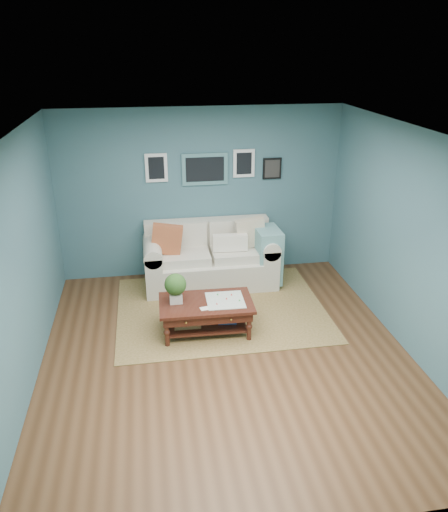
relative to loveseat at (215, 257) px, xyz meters
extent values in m
plane|color=brown|center=(-0.16, -2.03, -0.44)|extent=(5.00, 5.00, 0.00)
plane|color=white|center=(-0.16, -2.03, 2.26)|extent=(5.00, 5.00, 0.00)
cube|color=#3D616D|center=(-0.16, 0.47, 0.91)|extent=(4.50, 0.02, 2.70)
cube|color=#3D616D|center=(-0.16, -4.53, 0.91)|extent=(4.50, 0.02, 2.70)
cube|color=#3D616D|center=(-2.41, -2.03, 0.91)|extent=(0.02, 5.00, 2.70)
cube|color=#3D616D|center=(2.09, -2.03, 0.91)|extent=(0.02, 5.00, 2.70)
cube|color=slate|center=(-0.09, 0.45, 1.31)|extent=(0.72, 0.03, 0.50)
cube|color=black|center=(-0.09, 0.43, 1.31)|extent=(0.60, 0.01, 0.38)
cube|color=white|center=(-0.84, 0.45, 1.36)|extent=(0.34, 0.03, 0.44)
cube|color=white|center=(0.53, 0.45, 1.38)|extent=(0.34, 0.03, 0.44)
cube|color=black|center=(0.99, 0.45, 1.28)|extent=(0.30, 0.03, 0.34)
cube|color=brown|center=(-0.05, -0.89, -0.43)|extent=(2.96, 2.37, 0.01)
cube|color=beige|center=(-0.09, -0.04, -0.21)|extent=(1.52, 0.94, 0.45)
cube|color=beige|center=(-0.09, 0.33, 0.27)|extent=(2.00, 0.24, 0.51)
cube|color=beige|center=(-0.98, -0.04, -0.11)|extent=(0.26, 0.94, 0.67)
cube|color=beige|center=(0.80, -0.04, -0.11)|extent=(0.26, 0.94, 0.67)
cylinder|color=beige|center=(-0.98, -0.04, 0.23)|extent=(0.28, 0.94, 0.28)
cylinder|color=beige|center=(0.80, -0.04, 0.23)|extent=(0.28, 0.94, 0.28)
cube|color=beige|center=(-0.50, -0.10, 0.08)|extent=(0.77, 0.60, 0.14)
cube|color=beige|center=(0.32, -0.10, 0.08)|extent=(0.77, 0.60, 0.14)
cube|color=beige|center=(-0.50, 0.20, 0.34)|extent=(0.77, 0.13, 0.39)
cube|color=beige|center=(0.32, 0.20, 0.34)|extent=(0.77, 0.13, 0.39)
cube|color=#BE3B1D|center=(-0.76, -0.09, 0.39)|extent=(0.52, 0.19, 0.51)
cube|color=beige|center=(0.55, -0.02, 0.39)|extent=(0.51, 0.19, 0.50)
cube|color=#EFE5CE|center=(0.21, -0.15, 0.29)|extent=(0.54, 0.13, 0.26)
cube|color=#6DA29E|center=(0.80, -0.17, 0.05)|extent=(0.36, 0.59, 0.86)
cube|color=#35100C|center=(-0.34, -1.47, 0.00)|extent=(1.24, 0.74, 0.04)
cube|color=#35100C|center=(-0.34, -1.47, -0.08)|extent=(1.16, 0.66, 0.12)
cube|color=#35100C|center=(-0.34, -1.47, -0.33)|extent=(1.05, 0.56, 0.03)
sphere|color=gold|center=(-0.63, -1.79, -0.08)|extent=(0.03, 0.03, 0.03)
sphere|color=gold|center=(-0.07, -1.81, -0.08)|extent=(0.03, 0.03, 0.03)
cylinder|color=#35100C|center=(-0.88, -1.73, -0.23)|extent=(0.06, 0.06, 0.42)
cylinder|color=#35100C|center=(0.18, -1.76, -0.23)|extent=(0.06, 0.06, 0.42)
cylinder|color=#35100C|center=(-0.86, -1.18, -0.23)|extent=(0.06, 0.06, 0.42)
cylinder|color=#35100C|center=(0.19, -1.21, -0.23)|extent=(0.06, 0.06, 0.42)
cube|color=beige|center=(-0.73, -1.41, 0.08)|extent=(0.17, 0.17, 0.12)
sphere|color=#2B511D|center=(-0.73, -1.41, 0.27)|extent=(0.28, 0.28, 0.28)
cube|color=silver|center=(-0.09, -1.48, 0.02)|extent=(0.50, 0.50, 0.01)
cube|color=olive|center=(-0.60, -1.47, -0.21)|extent=(0.35, 0.25, 0.20)
cube|color=navy|center=(-0.06, -1.46, -0.26)|extent=(0.25, 0.19, 0.11)
camera|label=1|loc=(-1.03, -7.18, 3.16)|focal=35.00mm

